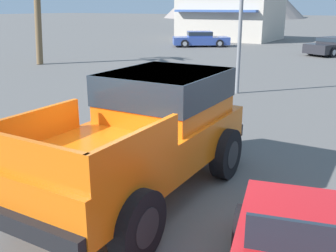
% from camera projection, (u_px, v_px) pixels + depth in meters
% --- Properties ---
extents(ground_plane, '(320.00, 320.00, 0.00)m').
position_uv_depth(ground_plane, '(148.00, 199.00, 6.63)').
color(ground_plane, '#5B5956').
extents(orange_pickup_truck, '(2.36, 5.01, 2.02)m').
position_uv_depth(orange_pickup_truck, '(148.00, 126.00, 6.75)').
color(orange_pickup_truck, orange).
rests_on(orange_pickup_truck, ground_plane).
extents(parked_car_dark, '(3.59, 4.82, 1.19)m').
position_uv_depth(parked_car_dark, '(335.00, 46.00, 26.48)').
color(parked_car_dark, '#232328').
rests_on(parked_car_dark, ground_plane).
extents(parked_car_blue, '(4.74, 4.00, 1.23)m').
position_uv_depth(parked_car_blue, '(201.00, 39.00, 32.09)').
color(parked_car_blue, '#334C9E').
rests_on(parked_car_blue, ground_plane).
extents(storefront_building, '(8.84, 7.98, 3.85)m').
position_uv_depth(storefront_building, '(231.00, 19.00, 38.99)').
color(storefront_building, '#BCB2A3').
rests_on(storefront_building, ground_plane).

